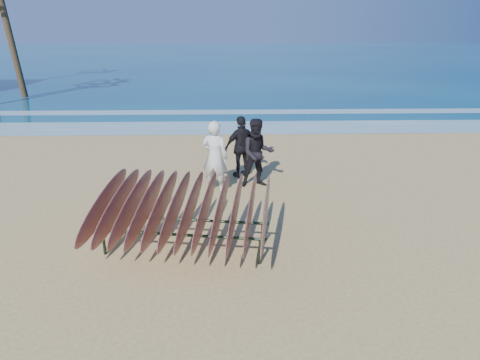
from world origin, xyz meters
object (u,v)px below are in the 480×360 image
Objects in this scene: surfboard_rack at (183,208)px; person_dark_b at (242,147)px; person_white at (215,157)px; person_dark_a at (258,153)px.

surfboard_rack is 4.46m from person_dark_b.
person_white reaches higher than surfboard_rack.
person_dark_b is (1.24, 4.28, -0.01)m from surfboard_rack.
surfboard_rack is 3.19m from person_white.
person_white is 1.02× the size of person_dark_a.
person_white is 1.18m from person_dark_a.
person_dark_a reaches higher than person_dark_b.
person_dark_b is at bearing 82.15° from surfboard_rack.
person_white is at bearing -169.20° from person_dark_a.
person_dark_b is (-0.39, 0.77, -0.04)m from person_dark_a.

